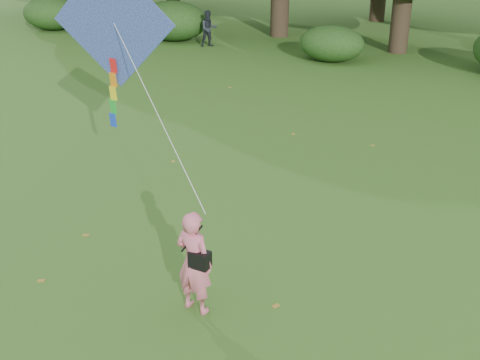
% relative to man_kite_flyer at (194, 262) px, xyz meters
% --- Properties ---
extents(ground, '(100.00, 100.00, 0.00)m').
position_rel_man_kite_flyer_xyz_m(ground, '(0.27, -0.36, -0.83)').
color(ground, '#265114').
rests_on(ground, ground).
extents(man_kite_flyer, '(0.64, 0.45, 1.67)m').
position_rel_man_kite_flyer_xyz_m(man_kite_flyer, '(0.00, 0.00, 0.00)').
color(man_kite_flyer, '#E0697E').
rests_on(man_kite_flyer, ground).
extents(bystander_left, '(0.96, 0.96, 1.57)m').
position_rel_man_kite_flyer_xyz_m(bystander_left, '(-9.54, 16.98, -0.05)').
color(bystander_left, '#23282F').
rests_on(bystander_left, ground).
extents(crossbody_bag, '(0.43, 0.20, 0.69)m').
position_rel_man_kite_flyer_xyz_m(crossbody_bag, '(0.12, -0.03, 0.11)').
color(crossbody_bag, black).
rests_on(crossbody_bag, ground).
extents(flying_kite, '(4.09, 2.19, 3.28)m').
position_rel_man_kite_flyer_xyz_m(flying_kite, '(-2.68, 1.92, 2.95)').
color(flying_kite, '#2748AC').
rests_on(flying_kite, ground).
extents(shrub_band, '(39.15, 3.22, 1.88)m').
position_rel_man_kite_flyer_xyz_m(shrub_band, '(-0.45, 17.24, 0.02)').
color(shrub_band, '#264919').
rests_on(shrub_band, ground).
extents(fallen_leaves, '(10.90, 15.66, 0.01)m').
position_rel_man_kite_flyer_xyz_m(fallen_leaves, '(-0.05, 5.13, -0.83)').
color(fallen_leaves, olive).
rests_on(fallen_leaves, ground).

